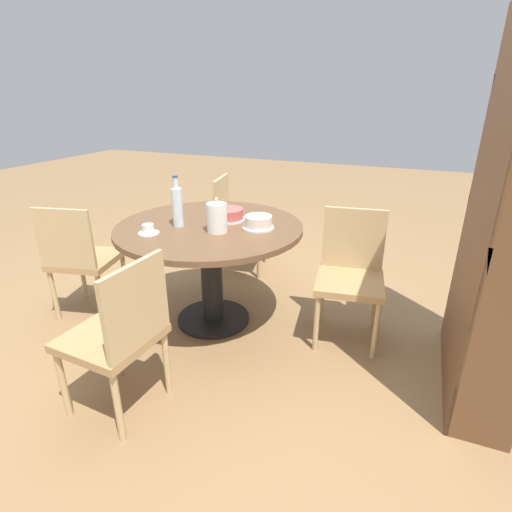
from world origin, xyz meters
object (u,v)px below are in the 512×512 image
(cup_a, at_px, (148,230))
(bookshelf, at_px, (503,222))
(chair_a, at_px, (119,333))
(cake_second, at_px, (258,223))
(cake_main, at_px, (228,215))
(cup_b, at_px, (218,208))
(chair_c, at_px, (237,222))
(water_bottle, at_px, (177,206))
(chair_d, at_px, (81,257))
(coffee_pot, at_px, (217,217))
(chair_b, at_px, (351,273))

(cup_a, bearing_deg, bookshelf, 98.16)
(chair_a, xyz_separation_m, cake_second, (-0.99, 0.33, 0.31))
(cake_main, height_order, cup_b, cake_main)
(chair_c, bearing_deg, water_bottle, 172.76)
(chair_c, distance_m, bookshelf, 2.16)
(cake_main, bearing_deg, chair_d, -66.79)
(cake_main, bearing_deg, cake_second, 70.85)
(bookshelf, height_order, cup_b, bookshelf)
(chair_c, distance_m, water_bottle, 1.09)
(chair_c, xyz_separation_m, cake_main, (0.76, 0.30, 0.31))
(coffee_pot, bearing_deg, chair_d, -80.55)
(bookshelf, bearing_deg, coffee_pot, 92.85)
(cup_a, xyz_separation_m, cup_b, (-0.60, 0.17, 0.00))
(chair_d, height_order, cup_a, chair_d)
(chair_d, relative_size, cup_a, 6.55)
(coffee_pot, distance_m, cup_b, 0.46)
(chair_b, bearing_deg, coffee_pot, -168.00)
(bookshelf, height_order, cake_main, bookshelf)
(bookshelf, distance_m, cake_second, 1.34)
(chair_b, bearing_deg, chair_c, 139.80)
(chair_c, relative_size, cup_b, 6.55)
(chair_d, bearing_deg, cake_second, -178.21)
(chair_a, bearing_deg, cup_b, -172.11)
(chair_d, height_order, cup_b, chair_d)
(water_bottle, relative_size, cup_a, 2.56)
(chair_a, relative_size, coffee_pot, 3.84)
(bookshelf, relative_size, cake_main, 8.36)
(chair_a, bearing_deg, cup_a, -153.93)
(chair_d, xyz_separation_m, cake_main, (-0.41, 0.97, 0.31))
(chair_a, bearing_deg, chair_d, -122.94)
(coffee_pot, relative_size, cake_second, 1.08)
(water_bottle, bearing_deg, cup_a, -23.78)
(chair_c, height_order, water_bottle, water_bottle)
(chair_c, height_order, cake_second, chair_c)
(chair_d, bearing_deg, cup_b, -157.60)
(coffee_pot, height_order, cake_main, coffee_pot)
(chair_a, relative_size, chair_c, 1.00)
(chair_c, xyz_separation_m, cake_second, (0.85, 0.56, 0.31))
(coffee_pot, height_order, cup_b, coffee_pot)
(chair_a, distance_m, cake_main, 1.13)
(coffee_pot, distance_m, cake_second, 0.27)
(chair_a, height_order, coffee_pot, coffee_pot)
(cake_main, bearing_deg, chair_b, 93.49)
(chair_b, relative_size, water_bottle, 2.56)
(coffee_pot, xyz_separation_m, water_bottle, (-0.00, -0.29, 0.04))
(coffee_pot, relative_size, cup_b, 1.71)
(cake_second, bearing_deg, water_bottle, -73.20)
(chair_d, relative_size, cake_main, 3.63)
(bookshelf, distance_m, cake_main, 1.60)
(water_bottle, distance_m, cup_b, 0.42)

